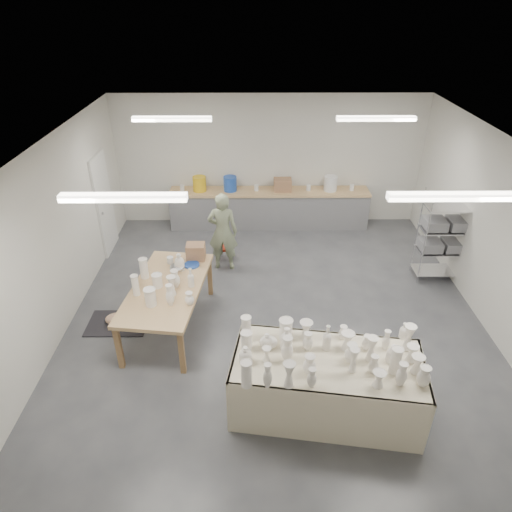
{
  "coord_description": "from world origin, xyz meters",
  "views": [
    {
      "loc": [
        -0.38,
        -6.14,
        4.91
      ],
      "look_at": [
        -0.33,
        0.44,
        1.05
      ],
      "focal_mm": 32.0,
      "sensor_mm": 36.0,
      "label": 1
    }
  ],
  "objects_px": {
    "drying_table": "(326,382)",
    "work_table": "(170,283)",
    "red_stool": "(224,248)",
    "potter": "(223,232)"
  },
  "relations": [
    {
      "from": "drying_table",
      "to": "work_table",
      "type": "xyz_separation_m",
      "value": [
        -2.29,
        1.82,
        0.35
      ]
    },
    {
      "from": "drying_table",
      "to": "red_stool",
      "type": "distance_m",
      "value": 4.21
    },
    {
      "from": "drying_table",
      "to": "work_table",
      "type": "relative_size",
      "value": 1.13
    },
    {
      "from": "drying_table",
      "to": "work_table",
      "type": "bearing_deg",
      "value": 150.07
    },
    {
      "from": "drying_table",
      "to": "red_stool",
      "type": "xyz_separation_m",
      "value": [
        -1.54,
        3.91,
        -0.17
      ]
    },
    {
      "from": "work_table",
      "to": "drying_table",
      "type": "bearing_deg",
      "value": -31.49
    },
    {
      "from": "work_table",
      "to": "red_stool",
      "type": "xyz_separation_m",
      "value": [
        0.75,
        2.09,
        -0.52
      ]
    },
    {
      "from": "drying_table",
      "to": "work_table",
      "type": "height_order",
      "value": "drying_table"
    },
    {
      "from": "potter",
      "to": "work_table",
      "type": "bearing_deg",
      "value": 72.32
    },
    {
      "from": "work_table",
      "to": "potter",
      "type": "relative_size",
      "value": 1.41
    }
  ]
}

